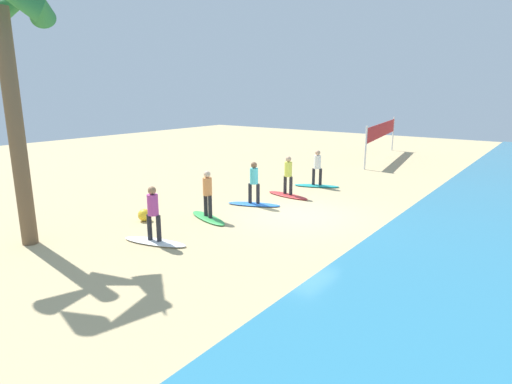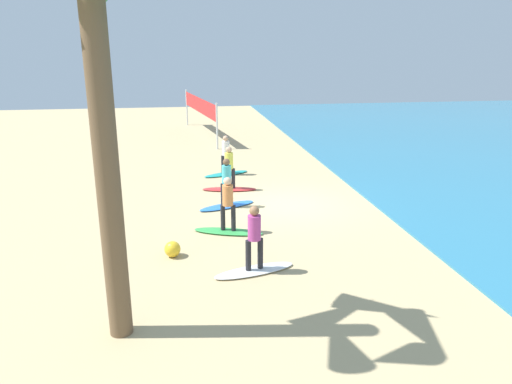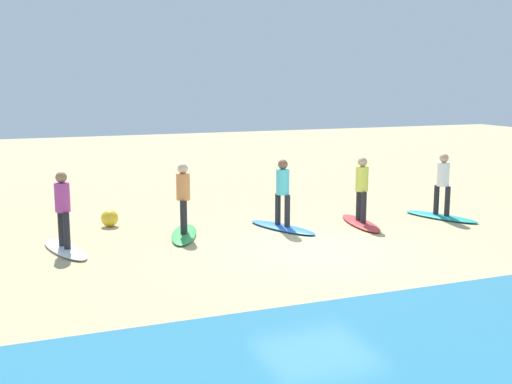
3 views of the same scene
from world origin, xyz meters
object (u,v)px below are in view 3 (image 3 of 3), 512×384
object	(u,v)px
surfer_red	(362,184)
surfer_blue	(283,188)
surfer_teal	(443,180)
surfboard_blue	(282,227)
surfer_green	(183,193)
surfboard_teal	(441,217)
beach_ball	(110,218)
surfer_white	(63,204)
surfboard_white	(65,249)
surfboard_red	(361,223)
surfboard_green	(184,234)

from	to	relation	value
surfer_red	surfer_blue	bearing A→B (deg)	-8.11
surfer_teal	surfer_red	xyz separation A→B (m)	(2.38, -0.11, 0.00)
surfboard_blue	surfer_green	size ratio (longest dim) A/B	1.28
surfboard_teal	beach_ball	world-z (taller)	beach_ball
surfer_teal	surfer_blue	size ratio (longest dim) A/B	1.00
surfer_white	beach_ball	world-z (taller)	surfer_white
surfboard_blue	surfer_blue	world-z (taller)	surfer_blue
surfer_green	surfboard_white	distance (m)	2.93
surfboard_red	surfboard_green	distance (m)	4.51
surfboard_teal	beach_ball	distance (m)	8.63
surfer_green	surfboard_white	xyz separation A→B (m)	(2.73, 0.37, -0.99)
surfer_white	beach_ball	size ratio (longest dim) A/B	3.82
surfboard_red	surfer_red	xyz separation A→B (m)	(0.00, 0.00, 0.99)
beach_ball	surfboard_teal	bearing A→B (deg)	165.01
surfer_white	surfboard_teal	bearing A→B (deg)	178.66
surfer_blue	surfer_green	xyz separation A→B (m)	(2.44, -0.20, 0.00)
surfer_teal	surfer_red	size ratio (longest dim) A/B	1.00
surfboard_red	surfer_blue	bearing A→B (deg)	-89.89
surfer_blue	beach_ball	xyz separation A→B (m)	(3.92, -1.84, -0.82)
surfboard_teal	surfer_red	size ratio (longest dim) A/B	1.28
surfer_red	surfboard_green	xyz separation A→B (m)	(4.48, -0.49, -0.99)
surfer_red	surfer_green	distance (m)	4.51
surfer_teal	surfer_green	xyz separation A→B (m)	(6.86, -0.60, 0.00)
surfer_teal	surfboard_green	bearing A→B (deg)	-4.96
surfboard_blue	surfboard_white	world-z (taller)	same
surfboard_red	surfer_white	bearing A→B (deg)	-82.71
surfboard_blue	surfer_white	world-z (taller)	surfer_white
surfer_teal	surfboard_green	distance (m)	6.96
surfboard_teal	surfboard_green	size ratio (longest dim) A/B	1.00
surfer_green	surfer_white	distance (m)	2.76
surfboard_teal	surfboard_white	size ratio (longest dim) A/B	1.00
surfer_teal	beach_ball	xyz separation A→B (m)	(8.34, -2.23, -0.82)
surfboard_teal	beach_ball	size ratio (longest dim) A/B	4.89
surfer_blue	surfer_white	bearing A→B (deg)	1.92
surfboard_teal	surfer_white	distance (m)	9.65
surfer_teal	surfer_blue	world-z (taller)	same
surfboard_teal	surfer_red	xyz separation A→B (m)	(2.38, -0.11, 0.99)
beach_ball	surfer_red	bearing A→B (deg)	160.36
surfboard_teal	surfer_white	size ratio (longest dim) A/B	1.28
surfer_red	surfer_blue	distance (m)	2.06
surfboard_red	surfboard_blue	world-z (taller)	same
surfer_blue	surfer_red	bearing A→B (deg)	171.89
surfboard_white	surfer_white	distance (m)	0.99
surfboard_red	surfer_red	size ratio (longest dim) A/B	1.28
surfboard_white	beach_ball	bearing A→B (deg)	133.29
surfer_teal	surfboard_blue	distance (m)	4.55
surfboard_teal	surfer_blue	xyz separation A→B (m)	(4.42, -0.40, 0.99)
surfer_teal	beach_ball	distance (m)	8.67
surfboard_red	surfboard_white	world-z (taller)	same
surfboard_green	surfboard_white	size ratio (longest dim) A/B	1.00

